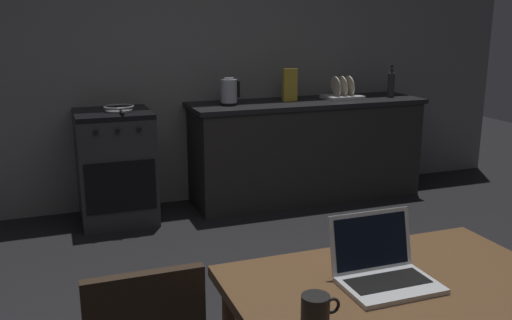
{
  "coord_description": "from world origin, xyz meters",
  "views": [
    {
      "loc": [
        -0.98,
        -2.26,
        1.64
      ],
      "look_at": [
        0.19,
        0.92,
        0.79
      ],
      "focal_mm": 39.61,
      "sensor_mm": 36.0,
      "label": 1
    }
  ],
  "objects_px": {
    "laptop": "(384,270)",
    "dish_rack": "(342,94)",
    "cereal_box": "(290,85)",
    "bottle": "(391,82)",
    "coffee_mug": "(316,310)",
    "electric_kettle": "(229,92)",
    "stove_oven": "(116,166)",
    "frying_pan": "(119,108)",
    "dining_table": "(406,311)"
  },
  "relations": [
    {
      "from": "electric_kettle",
      "to": "frying_pan",
      "type": "distance_m",
      "value": 0.94
    },
    {
      "from": "dining_table",
      "to": "coffee_mug",
      "type": "height_order",
      "value": "coffee_mug"
    },
    {
      "from": "laptop",
      "to": "cereal_box",
      "type": "distance_m",
      "value": 3.27
    },
    {
      "from": "bottle",
      "to": "dish_rack",
      "type": "xyz_separation_m",
      "value": [
        -0.49,
        0.05,
        -0.09
      ]
    },
    {
      "from": "cereal_box",
      "to": "electric_kettle",
      "type": "bearing_deg",
      "value": -178.01
    },
    {
      "from": "stove_oven",
      "to": "dish_rack",
      "type": "bearing_deg",
      "value": 0.07
    },
    {
      "from": "stove_oven",
      "to": "dining_table",
      "type": "relative_size",
      "value": 0.79
    },
    {
      "from": "bottle",
      "to": "dish_rack",
      "type": "relative_size",
      "value": 0.88
    },
    {
      "from": "stove_oven",
      "to": "electric_kettle",
      "type": "distance_m",
      "value": 1.14
    },
    {
      "from": "dining_table",
      "to": "cereal_box",
      "type": "xyz_separation_m",
      "value": [
        0.95,
        3.18,
        0.39
      ]
    },
    {
      "from": "laptop",
      "to": "frying_pan",
      "type": "bearing_deg",
      "value": 111.57
    },
    {
      "from": "bottle",
      "to": "frying_pan",
      "type": "distance_m",
      "value": 2.52
    },
    {
      "from": "laptop",
      "to": "electric_kettle",
      "type": "relative_size",
      "value": 1.36
    },
    {
      "from": "frying_pan",
      "to": "electric_kettle",
      "type": "bearing_deg",
      "value": 1.78
    },
    {
      "from": "bottle",
      "to": "dish_rack",
      "type": "bearing_deg",
      "value": 174.13
    },
    {
      "from": "coffee_mug",
      "to": "cereal_box",
      "type": "relative_size",
      "value": 0.43
    },
    {
      "from": "electric_kettle",
      "to": "bottle",
      "type": "height_order",
      "value": "bottle"
    },
    {
      "from": "electric_kettle",
      "to": "bottle",
      "type": "xyz_separation_m",
      "value": [
        1.59,
        -0.05,
        0.03
      ]
    },
    {
      "from": "laptop",
      "to": "dish_rack",
      "type": "xyz_separation_m",
      "value": [
        1.52,
        3.08,
        0.17
      ]
    },
    {
      "from": "bottle",
      "to": "cereal_box",
      "type": "distance_m",
      "value": 1.01
    },
    {
      "from": "dining_table",
      "to": "laptop",
      "type": "relative_size",
      "value": 3.61
    },
    {
      "from": "electric_kettle",
      "to": "stove_oven",
      "type": "bearing_deg",
      "value": -179.86
    },
    {
      "from": "laptop",
      "to": "coffee_mug",
      "type": "distance_m",
      "value": 0.38
    },
    {
      "from": "stove_oven",
      "to": "bottle",
      "type": "bearing_deg",
      "value": -1.06
    },
    {
      "from": "bottle",
      "to": "electric_kettle",
      "type": "bearing_deg",
      "value": 178.19
    },
    {
      "from": "laptop",
      "to": "bottle",
      "type": "height_order",
      "value": "bottle"
    },
    {
      "from": "coffee_mug",
      "to": "electric_kettle",
      "type": "bearing_deg",
      "value": 76.81
    },
    {
      "from": "electric_kettle",
      "to": "cereal_box",
      "type": "xyz_separation_m",
      "value": [
        0.58,
        0.02,
        0.03
      ]
    },
    {
      "from": "bottle",
      "to": "coffee_mug",
      "type": "distance_m",
      "value": 3.98
    },
    {
      "from": "dining_table",
      "to": "bottle",
      "type": "distance_m",
      "value": 3.69
    },
    {
      "from": "stove_oven",
      "to": "frying_pan",
      "type": "xyz_separation_m",
      "value": [
        0.05,
        -0.03,
        0.48
      ]
    },
    {
      "from": "frying_pan",
      "to": "dish_rack",
      "type": "relative_size",
      "value": 1.22
    },
    {
      "from": "dining_table",
      "to": "cereal_box",
      "type": "height_order",
      "value": "cereal_box"
    },
    {
      "from": "laptop",
      "to": "cereal_box",
      "type": "xyz_separation_m",
      "value": [
        1.0,
        3.1,
        0.26
      ]
    },
    {
      "from": "bottle",
      "to": "frying_pan",
      "type": "height_order",
      "value": "bottle"
    },
    {
      "from": "laptop",
      "to": "dish_rack",
      "type": "distance_m",
      "value": 3.44
    },
    {
      "from": "frying_pan",
      "to": "dish_rack",
      "type": "xyz_separation_m",
      "value": [
        2.03,
        0.03,
        0.02
      ]
    },
    {
      "from": "coffee_mug",
      "to": "dining_table",
      "type": "bearing_deg",
      "value": 13.65
    },
    {
      "from": "electric_kettle",
      "to": "dish_rack",
      "type": "bearing_deg",
      "value": 0.0
    },
    {
      "from": "dish_rack",
      "to": "electric_kettle",
      "type": "bearing_deg",
      "value": 180.0
    },
    {
      "from": "dining_table",
      "to": "coffee_mug",
      "type": "bearing_deg",
      "value": -166.35
    },
    {
      "from": "cereal_box",
      "to": "dish_rack",
      "type": "distance_m",
      "value": 0.53
    },
    {
      "from": "laptop",
      "to": "electric_kettle",
      "type": "distance_m",
      "value": 3.12
    },
    {
      "from": "stove_oven",
      "to": "laptop",
      "type": "height_order",
      "value": "laptop"
    },
    {
      "from": "frying_pan",
      "to": "dish_rack",
      "type": "bearing_deg",
      "value": 0.82
    },
    {
      "from": "stove_oven",
      "to": "coffee_mug",
      "type": "bearing_deg",
      "value": -86.1
    },
    {
      "from": "stove_oven",
      "to": "electric_kettle",
      "type": "height_order",
      "value": "electric_kettle"
    },
    {
      "from": "electric_kettle",
      "to": "frying_pan",
      "type": "xyz_separation_m",
      "value": [
        -0.93,
        -0.03,
        -0.09
      ]
    },
    {
      "from": "laptop",
      "to": "frying_pan",
      "type": "relative_size",
      "value": 0.77
    },
    {
      "from": "bottle",
      "to": "dish_rack",
      "type": "height_order",
      "value": "bottle"
    }
  ]
}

